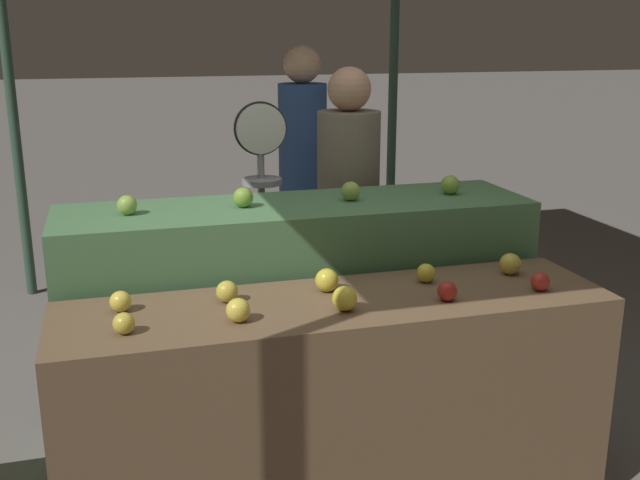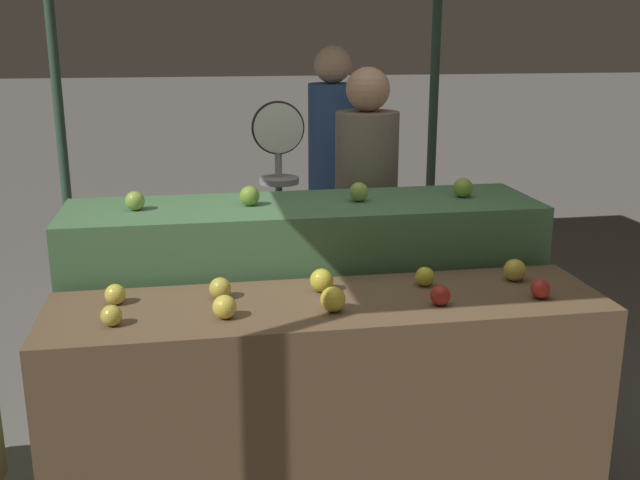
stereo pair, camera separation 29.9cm
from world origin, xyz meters
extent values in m
cylinder|color=#33513D|center=(-1.38, 3.02, 1.29)|extent=(0.07, 0.07, 2.59)
cylinder|color=#33513D|center=(1.38, 3.02, 1.29)|extent=(0.07, 0.07, 2.59)
cube|color=brown|center=(0.00, 0.00, 0.44)|extent=(2.06, 0.55, 0.87)
cube|color=#4C7A4C|center=(0.00, 0.60, 0.55)|extent=(2.06, 0.55, 1.11)
sphere|color=gold|center=(-0.76, -0.11, 0.91)|extent=(0.07, 0.07, 0.07)
sphere|color=yellow|center=(-0.39, -0.11, 0.92)|extent=(0.08, 0.08, 0.08)
sphere|color=gold|center=(-0.01, -0.10, 0.92)|extent=(0.09, 0.09, 0.09)
sphere|color=#AD281E|center=(0.39, -0.11, 0.91)|extent=(0.07, 0.07, 0.07)
sphere|color=#B72D23|center=(0.78, -0.10, 0.91)|extent=(0.07, 0.07, 0.07)
sphere|color=yellow|center=(-0.77, 0.10, 0.91)|extent=(0.08, 0.08, 0.08)
sphere|color=gold|center=(-0.39, 0.10, 0.91)|extent=(0.08, 0.08, 0.08)
sphere|color=gold|center=(-0.01, 0.11, 0.92)|extent=(0.09, 0.09, 0.09)
sphere|color=gold|center=(0.40, 0.11, 0.91)|extent=(0.08, 0.08, 0.08)
sphere|color=gold|center=(0.77, 0.11, 0.92)|extent=(0.09, 0.09, 0.09)
sphere|color=#8EB247|center=(-0.71, 0.59, 1.15)|extent=(0.08, 0.08, 0.08)
sphere|color=#7AA338|center=(-0.24, 0.60, 1.15)|extent=(0.09, 0.09, 0.09)
sphere|color=#8EB247|center=(0.24, 0.60, 1.15)|extent=(0.08, 0.08, 0.08)
sphere|color=#84AD3D|center=(0.72, 0.60, 1.15)|extent=(0.09, 0.09, 0.09)
cylinder|color=#99999E|center=(-0.04, 1.17, 0.70)|extent=(0.04, 0.04, 1.39)
cylinder|color=black|center=(-0.04, 1.17, 1.37)|extent=(0.26, 0.01, 0.26)
cylinder|color=silver|center=(-0.04, 1.15, 1.37)|extent=(0.25, 0.02, 0.25)
cylinder|color=#99999E|center=(-0.04, 1.15, 1.18)|extent=(0.01, 0.01, 0.14)
cylinder|color=#99999E|center=(-0.04, 1.15, 1.11)|extent=(0.20, 0.20, 0.03)
cube|color=#2D2D38|center=(0.40, 1.11, 0.39)|extent=(0.25, 0.15, 0.77)
cylinder|color=#756656|center=(0.40, 1.11, 1.11)|extent=(0.33, 0.33, 0.67)
sphere|color=tan|center=(0.40, 1.11, 1.55)|extent=(0.22, 0.22, 0.22)
cube|color=#2D2D38|center=(0.40, 2.06, 0.41)|extent=(0.26, 0.20, 0.81)
cylinder|color=#2D4C84|center=(0.40, 2.06, 1.17)|extent=(0.38, 0.38, 0.71)
sphere|color=tan|center=(0.40, 2.06, 1.64)|extent=(0.23, 0.23, 0.23)
camera|label=1|loc=(-0.77, -2.47, 1.83)|focal=42.00mm
camera|label=2|loc=(-0.48, -2.54, 1.83)|focal=42.00mm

